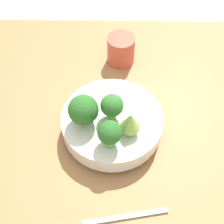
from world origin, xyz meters
TOP-DOWN VIEW (x-y plane):
  - ground_plane at (0.00, 0.00)m, footprint 6.00×6.00m
  - table at (0.00, 0.00)m, footprint 1.19×0.83m
  - bowl at (0.01, -0.02)m, footprint 0.24×0.24m
  - broccoli_floret_left at (-0.05, -0.03)m, footprint 0.07×0.07m
  - broccoli_floret_front at (0.01, -0.09)m, footprint 0.05×0.05m
  - broccoli_floret_center at (0.01, -0.02)m, footprint 0.05×0.05m
  - romanesco_piece_near at (0.05, -0.06)m, footprint 0.05×0.05m
  - cup at (0.03, 0.23)m, footprint 0.08×0.08m
  - fork at (0.04, -0.23)m, footprint 0.18×0.04m

SIDE VIEW (x-z plane):
  - ground_plane at x=0.00m, z-range 0.00..0.00m
  - table at x=0.00m, z-range 0.00..0.04m
  - fork at x=0.04m, z-range 0.04..0.05m
  - bowl at x=0.01m, z-range 0.05..0.11m
  - cup at x=0.03m, z-range 0.04..0.13m
  - romanesco_piece_near at x=0.05m, z-range 0.11..0.18m
  - broccoli_floret_front at x=0.01m, z-range 0.11..0.18m
  - broccoli_floret_center at x=0.01m, z-range 0.11..0.18m
  - broccoli_floret_left at x=-0.05m, z-range 0.11..0.19m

